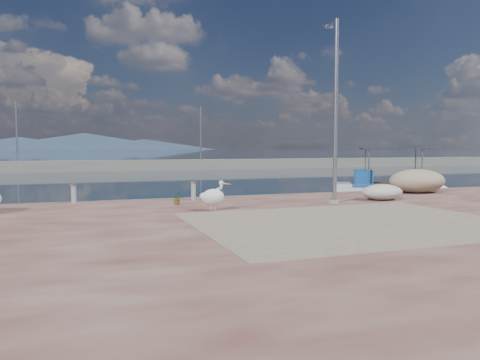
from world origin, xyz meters
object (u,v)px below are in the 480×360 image
at_px(pelican, 214,196).
at_px(bollard_near, 193,190).
at_px(lamp_post, 335,117).
at_px(boat_right, 391,190).

height_order(pelican, bollard_near, pelican).
distance_m(pelican, bollard_near, 3.42).
height_order(lamp_post, bollard_near, lamp_post).
distance_m(boat_right, pelican, 14.10).
relative_size(pelican, bollard_near, 1.40).
height_order(pelican, lamp_post, lamp_post).
distance_m(pelican, lamp_post, 5.79).
bearing_deg(lamp_post, bollard_near, 149.32).
bearing_deg(pelican, boat_right, 37.82).
distance_m(boat_right, bollard_near, 12.70).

